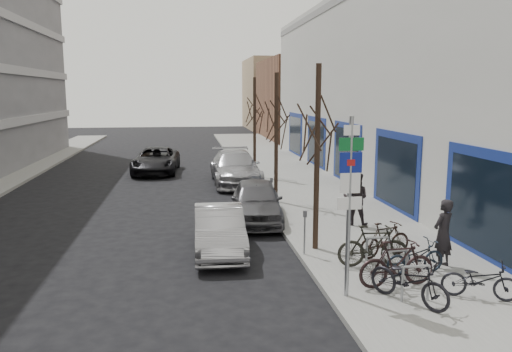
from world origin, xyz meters
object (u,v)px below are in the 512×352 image
object	(u,v)px
bike_mid_curb	(415,254)
pedestrian_far	(356,198)
tree_near	(318,114)
highway_sign_pole	(349,196)
lane_car	(156,160)
tree_mid	(276,107)
meter_back	(253,169)
pedestrian_near	(443,233)
bike_near_right	(397,263)
bike_rack	(395,262)
bike_mid_inner	(373,246)
bike_far_curb	(480,277)
meter_front	(305,228)
bike_near_left	(409,277)
parked_car_mid	(257,201)
parked_car_back	(235,168)
meter_mid	(271,191)
bike_far_inner	(385,239)
tree_far	(255,104)
parked_car_front	(219,230)

from	to	relation	value
bike_mid_curb	pedestrian_far	size ratio (longest dim) A/B	0.90
tree_near	bike_mid_curb	xyz separation A→B (m)	(1.95, -2.41, -3.44)
highway_sign_pole	bike_mid_curb	xyz separation A→B (m)	(2.15, 1.10, -1.80)
highway_sign_pole	lane_car	distance (m)	20.19
tree_mid	meter_back	xyz separation A→B (m)	(-0.45, 4.00, -3.19)
lane_car	pedestrian_near	distance (m)	19.77
bike_near_right	pedestrian_far	distance (m)	5.67
bike_rack	tree_mid	size ratio (longest dim) A/B	0.41
bike_mid_inner	bike_far_curb	xyz separation A→B (m)	(1.60, -2.31, -0.07)
bike_far_curb	meter_front	bearing A→B (deg)	66.98
bike_near_left	parked_car_mid	xyz separation A→B (m)	(-2.22, 7.93, 0.03)
tree_near	lane_car	xyz separation A→B (m)	(-5.47, 15.90, -3.35)
lane_car	parked_car_back	bearing A→B (deg)	-41.33
meter_mid	bike_near_right	xyz separation A→B (m)	(1.58, -8.15, -0.18)
meter_mid	bike_mid_inner	distance (m)	6.93
bike_far_curb	bike_far_inner	size ratio (longest dim) A/B	0.97
meter_back	bike_far_curb	bearing A→B (deg)	-77.83
bike_mid_inner	meter_front	bearing A→B (deg)	56.39
meter_front	bike_far_inner	distance (m)	2.25
lane_car	pedestrian_far	distance (m)	15.45
bike_far_curb	parked_car_back	distance (m)	16.21
highway_sign_pole	meter_back	bearing A→B (deg)	91.02
meter_front	bike_mid_inner	size ratio (longest dim) A/B	0.67
lane_car	bike_near_left	bearing A→B (deg)	-68.58
tree_far	meter_back	xyz separation A→B (m)	(-0.45, -2.50, -3.19)
parked_car_back	tree_near	bearing A→B (deg)	-84.45
tree_near	parked_car_front	world-z (taller)	tree_near
tree_near	bike_far_inner	size ratio (longest dim) A/B	3.25
tree_mid	bike_near_left	distance (m)	11.12
tree_far	bike_mid_curb	size ratio (longest dim) A/B	3.29
bike_far_curb	lane_car	world-z (taller)	lane_car
tree_mid	bike_near_left	xyz separation A→B (m)	(1.02, -10.55, -3.36)
tree_mid	bike_mid_inner	distance (m)	8.99
tree_far	bike_far_inner	xyz separation A→B (m)	(1.71, -14.05, -3.44)
meter_back	bike_mid_curb	xyz separation A→B (m)	(2.40, -12.91, -0.26)
bike_mid_curb	meter_back	bearing A→B (deg)	0.25
meter_mid	bike_far_curb	world-z (taller)	meter_mid
meter_back	pedestrian_near	size ratio (longest dim) A/B	0.70
bike_near_left	parked_car_back	size ratio (longest dim) A/B	0.33
bike_near_left	parked_car_front	size ratio (longest dim) A/B	0.47
bike_near_right	bike_far_curb	world-z (taller)	bike_near_right
bike_far_inner	bike_rack	bearing A→B (deg)	148.49
parked_car_mid	parked_car_back	distance (m)	7.80
tree_far	parked_car_back	world-z (taller)	tree_far
tree_far	parked_car_back	xyz separation A→B (m)	(-1.20, -1.33, -3.25)
bike_near_right	bike_mid_inner	world-z (taller)	bike_near_right
highway_sign_pole	pedestrian_far	distance (m)	6.50
highway_sign_pole	bike_near_right	bearing A→B (deg)	15.08
bike_mid_curb	parked_car_front	size ratio (longest dim) A/B	0.41
bike_near_left	pedestrian_far	distance (m)	6.57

